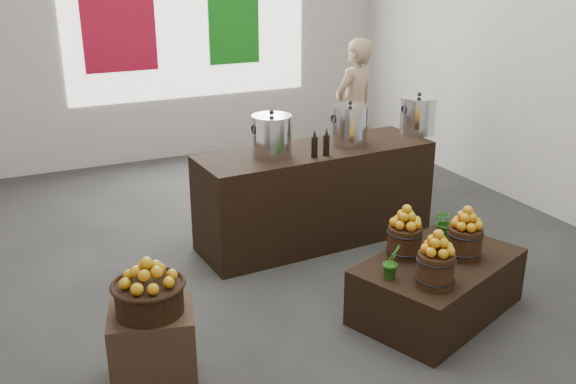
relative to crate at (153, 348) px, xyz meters
name	(u,v)px	position (x,y,z in m)	size (l,w,h in m)	color
ground	(282,260)	(1.46, 1.24, -0.26)	(7.00, 7.00, 0.00)	#373634
back_wall	(165,4)	(1.46, 4.74, 1.74)	(6.00, 0.04, 4.00)	#B1ACA3
back_opening	(188,3)	(1.76, 4.72, 1.74)	(3.20, 0.02, 2.40)	white
deco_red_left	(118,14)	(0.86, 4.71, 1.64)	(0.90, 0.04, 1.40)	#A30C26
deco_green_right	(234,25)	(2.36, 4.71, 1.44)	(0.70, 0.04, 1.00)	#117013
crate	(153,348)	(0.00, 0.00, 0.00)	(0.52, 0.42, 0.52)	#442E1F
wicker_basket	(149,298)	(0.00, 0.00, 0.35)	(0.41, 0.41, 0.19)	black
apples_in_basket	(147,271)	(0.00, 0.00, 0.53)	(0.32, 0.32, 0.17)	#B02405
display_table	(437,286)	(2.16, -0.06, -0.04)	(1.27, 0.78, 0.44)	black
apple_bucket_front_left	(435,269)	(1.88, -0.35, 0.30)	(0.25, 0.25, 0.24)	#371C0F
apples_in_bucket_front_left	(438,242)	(1.88, -0.35, 0.50)	(0.19, 0.19, 0.17)	#B02405
apple_bucket_front_right	(464,243)	(2.35, -0.09, 0.30)	(0.25, 0.25, 0.24)	#371C0F
apples_in_bucket_front_right	(467,217)	(2.35, -0.09, 0.50)	(0.19, 0.19, 0.17)	#B02405
apple_bucket_rear	(405,241)	(1.96, 0.12, 0.30)	(0.25, 0.25, 0.24)	#371C0F
apples_in_bucket_rear	(406,216)	(1.96, 0.12, 0.50)	(0.19, 0.19, 0.17)	#B02405
herb_garnish_right	(446,222)	(2.47, 0.28, 0.31)	(0.22, 0.19, 0.25)	#1F5D13
herb_garnish_left	(392,261)	(1.67, -0.13, 0.31)	(0.14, 0.11, 0.25)	#1F5D13
counter	(315,195)	(1.94, 1.52, 0.20)	(2.22, 0.71, 0.91)	black
stock_pot_left	(272,137)	(1.48, 1.50, 0.82)	(0.34, 0.34, 0.34)	silver
stock_pot_center	(349,126)	(2.29, 1.54, 0.82)	(0.34, 0.34, 0.34)	silver
stock_pot_right	(418,116)	(3.10, 1.58, 0.82)	(0.34, 0.34, 0.34)	silver
oil_cruets	(329,141)	(1.95, 1.30, 0.78)	(0.16, 0.06, 0.25)	black
shopper	(354,109)	(3.23, 3.02, 0.58)	(0.61, 0.40, 1.68)	#9A7C5E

